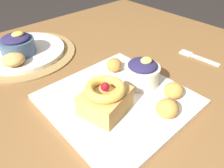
# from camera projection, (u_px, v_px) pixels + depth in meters

# --- Properties ---
(dining_table) EXTENTS (1.29, 0.94, 0.73)m
(dining_table) POSITION_uv_depth(u_px,v_px,m) (77.00, 115.00, 0.59)
(dining_table) COLOR brown
(dining_table) RESTS_ON ground_plane
(woven_placemat) EXTENTS (0.32, 0.32, 0.00)m
(woven_placemat) POSITION_uv_depth(u_px,v_px,m) (24.00, 54.00, 0.67)
(woven_placemat) COLOR #997A47
(woven_placemat) RESTS_ON dining_table
(front_plate) EXTENTS (0.30, 0.30, 0.01)m
(front_plate) POSITION_uv_depth(u_px,v_px,m) (118.00, 100.00, 0.49)
(front_plate) COLOR white
(front_plate) RESTS_ON dining_table
(cake_slice) EXTENTS (0.11, 0.10, 0.07)m
(cake_slice) POSITION_uv_depth(u_px,v_px,m) (107.00, 97.00, 0.43)
(cake_slice) COLOR tan
(cake_slice) RESTS_ON front_plate
(berry_ramekin) EXTENTS (0.09, 0.09, 0.07)m
(berry_ramekin) POSITION_uv_depth(u_px,v_px,m) (142.00, 72.00, 0.51)
(berry_ramekin) COLOR silver
(berry_ramekin) RESTS_ON front_plate
(fritter_front) EXTENTS (0.04, 0.04, 0.04)m
(fritter_front) POSITION_uv_depth(u_px,v_px,m) (167.00, 109.00, 0.43)
(fritter_front) COLOR gold
(fritter_front) RESTS_ON front_plate
(fritter_middle) EXTENTS (0.04, 0.04, 0.04)m
(fritter_middle) POSITION_uv_depth(u_px,v_px,m) (114.00, 65.00, 0.56)
(fritter_middle) COLOR #BC7F38
(fritter_middle) RESTS_ON front_plate
(fritter_back) EXTENTS (0.05, 0.04, 0.04)m
(fritter_back) POSITION_uv_depth(u_px,v_px,m) (174.00, 91.00, 0.47)
(fritter_back) COLOR gold
(fritter_back) RESTS_ON front_plate
(back_plate) EXTENTS (0.26, 0.26, 0.01)m
(back_plate) POSITION_uv_depth(u_px,v_px,m) (23.00, 51.00, 0.66)
(back_plate) COLOR white
(back_plate) RESTS_ON woven_placemat
(back_ramekin) EXTENTS (0.10, 0.10, 0.07)m
(back_ramekin) POSITION_uv_depth(u_px,v_px,m) (17.00, 44.00, 0.62)
(back_ramekin) COLOR #3D5675
(back_ramekin) RESTS_ON back_plate
(back_pastry) EXTENTS (0.06, 0.06, 0.03)m
(back_pastry) POSITION_uv_depth(u_px,v_px,m) (13.00, 59.00, 0.58)
(back_pastry) COLOR tan
(back_pastry) RESTS_ON back_plate
(fork) EXTENTS (0.03, 0.13, 0.00)m
(fork) POSITION_uv_depth(u_px,v_px,m) (196.00, 57.00, 0.65)
(fork) COLOR silver
(fork) RESTS_ON dining_table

